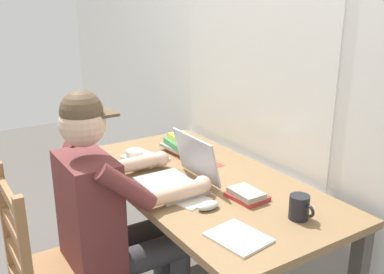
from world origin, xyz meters
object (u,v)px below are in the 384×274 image
(laptop, at_px, (181,174))
(seated_person, at_px, (112,210))
(coffee_mug_white, at_px, (135,159))
(coffee_mug_dark, at_px, (300,207))
(desk, at_px, (202,197))
(computer_mouse, at_px, (208,205))
(book_stack_side, at_px, (247,195))
(wooden_chair, at_px, (54,274))
(landscape_photo_print, at_px, (210,164))
(book_stack_main, at_px, (181,144))

(laptop, bearing_deg, seated_person, -98.08)
(coffee_mug_white, distance_m, coffee_mug_dark, 0.91)
(laptop, distance_m, coffee_mug_white, 0.33)
(desk, relative_size, computer_mouse, 14.70)
(desk, height_order, coffee_mug_dark, coffee_mug_dark)
(computer_mouse, xyz_separation_m, book_stack_side, (0.01, 0.20, 0.00))
(coffee_mug_dark, bearing_deg, book_stack_side, -166.27)
(book_stack_side, bearing_deg, wooden_chair, -113.08)
(book_stack_side, bearing_deg, computer_mouse, -93.45)
(laptop, xyz_separation_m, coffee_mug_dark, (0.53, 0.22, -0.00))
(wooden_chair, relative_size, laptop, 2.83)
(desk, distance_m, computer_mouse, 0.34)
(laptop, bearing_deg, landscape_photo_print, 118.68)
(desk, distance_m, book_stack_side, 0.31)
(landscape_photo_print, bearing_deg, desk, -55.07)
(book_stack_main, distance_m, book_stack_side, 0.68)
(book_stack_side, height_order, landscape_photo_print, book_stack_side)
(seated_person, bearing_deg, landscape_photo_print, 99.43)
(coffee_mug_white, bearing_deg, desk, 33.51)
(coffee_mug_dark, bearing_deg, landscape_photo_print, 176.38)
(book_stack_main, relative_size, book_stack_side, 1.24)
(seated_person, xyz_separation_m, coffee_mug_dark, (0.58, 0.56, 0.11))
(desk, distance_m, wooden_chair, 0.76)
(wooden_chair, relative_size, coffee_mug_white, 7.40)
(seated_person, distance_m, wooden_chair, 0.36)
(wooden_chair, bearing_deg, computer_mouse, 61.13)
(wooden_chair, relative_size, book_stack_side, 5.26)
(laptop, xyz_separation_m, landscape_photo_print, (-0.15, 0.27, -0.05))
(laptop, bearing_deg, computer_mouse, -7.22)
(coffee_mug_white, distance_m, landscape_photo_print, 0.40)
(seated_person, relative_size, coffee_mug_dark, 10.47)
(book_stack_main, bearing_deg, book_stack_side, -6.02)
(desk, xyz_separation_m, wooden_chair, (-0.04, -0.73, -0.19))
(coffee_mug_dark, height_order, book_stack_main, coffee_mug_dark)
(wooden_chair, distance_m, coffee_mug_white, 0.68)
(desk, height_order, wooden_chair, wooden_chair)
(desk, bearing_deg, book_stack_main, 163.68)
(seated_person, height_order, computer_mouse, seated_person)
(seated_person, relative_size, computer_mouse, 12.37)
(seated_person, relative_size, wooden_chair, 1.33)
(wooden_chair, bearing_deg, coffee_mug_white, 117.30)
(book_stack_main, bearing_deg, coffee_mug_white, -77.27)
(coffee_mug_white, xyz_separation_m, coffee_mug_dark, (0.85, 0.31, 0.00))
(desk, relative_size, wooden_chair, 1.58)
(coffee_mug_white, bearing_deg, seated_person, -42.09)
(seated_person, height_order, landscape_photo_print, seated_person)
(book_stack_main, bearing_deg, computer_mouse, -22.10)
(book_stack_main, bearing_deg, seated_person, -58.72)
(book_stack_main, distance_m, landscape_photo_print, 0.25)
(computer_mouse, xyz_separation_m, coffee_mug_white, (-0.59, -0.05, 0.03))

